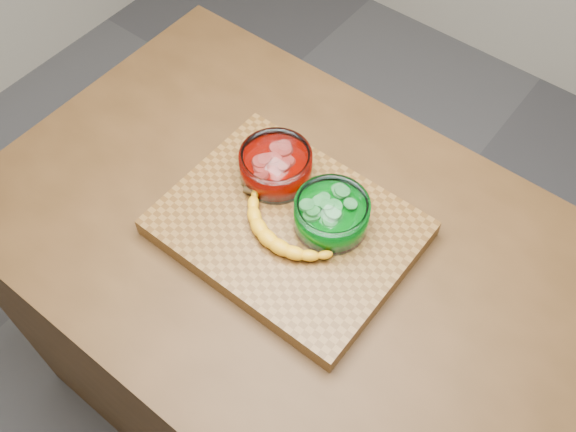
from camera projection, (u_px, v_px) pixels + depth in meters
The scene contains 6 objects.
ground at pixel (288, 394), 1.96m from camera, with size 3.50×3.50×0.00m, color #4E4E52.
counter at pixel (288, 332), 1.59m from camera, with size 1.20×0.80×0.90m, color #4A2F16.
cutting_board at pixel (288, 228), 1.20m from camera, with size 0.45×0.35×0.04m, color brown.
bowl_red at pixel (276, 166), 1.22m from camera, with size 0.14×0.14×0.06m.
bowl_green at pixel (331, 214), 1.16m from camera, with size 0.14×0.14×0.06m.
banana at pixel (283, 229), 1.16m from camera, with size 0.24×0.12×0.03m, color #E9A314, non-canonical shape.
Camera 1 is at (0.41, -0.52, 1.92)m, focal length 40.00 mm.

